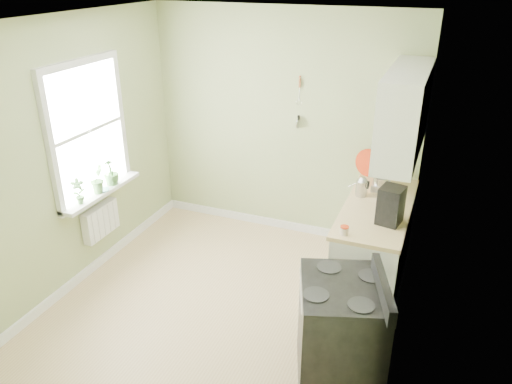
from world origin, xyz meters
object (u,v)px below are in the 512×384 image
at_px(stove, 340,332).
at_px(kettle, 362,186).
at_px(coffee_maker, 390,206).
at_px(stand_mixer, 382,175).

xyz_separation_m(stove, kettle, (-0.19, 1.62, 0.55)).
height_order(stove, kettle, kettle).
distance_m(kettle, coffee_maker, 0.61).
height_order(stove, coffee_maker, coffee_maker).
relative_size(stove, kettle, 4.95).
distance_m(stand_mixer, coffee_maker, 0.79).
distance_m(stove, coffee_maker, 1.29).
bearing_deg(stove, coffee_maker, 81.92).
bearing_deg(stand_mixer, stove, -89.06).
xyz_separation_m(stove, stand_mixer, (-0.03, 1.89, 0.60)).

